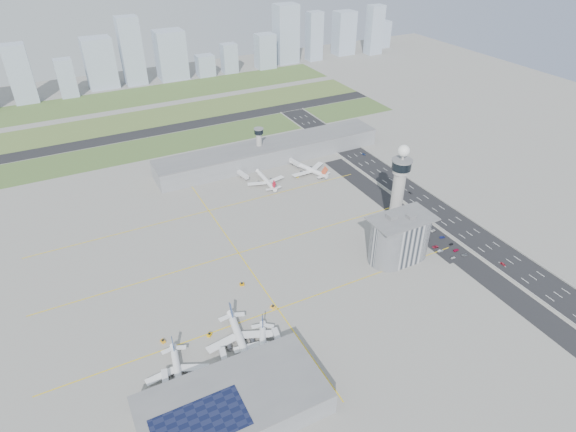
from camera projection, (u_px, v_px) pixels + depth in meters
name	position (u px, v px, depth m)	size (l,w,h in m)	color
ground	(312.00, 261.00, 315.92)	(1000.00, 1000.00, 0.00)	gray
grass_strip_0	(183.00, 141.00, 476.35)	(480.00, 50.00, 0.08)	#49632F
grass_strip_1	(163.00, 117.00, 532.39)	(480.00, 60.00, 0.08)	#566D33
grass_strip_2	(146.00, 95.00, 592.17)	(480.00, 70.00, 0.08)	#526931
runway	(172.00, 128.00, 503.98)	(480.00, 22.00, 0.10)	black
highway	(446.00, 217.00, 360.05)	(28.00, 500.00, 0.10)	black
barrier_left	(431.00, 221.00, 354.38)	(0.60, 500.00, 1.20)	#9E9E99
barrier_right	(460.00, 212.00, 365.13)	(0.60, 500.00, 1.20)	#9E9E99
landside_road	(429.00, 233.00, 342.99)	(18.00, 260.00, 0.08)	black
parking_lot	(438.00, 242.00, 333.25)	(20.00, 44.00, 0.10)	black
taxiway_line_h_0	(278.00, 309.00, 278.15)	(260.00, 0.60, 0.01)	yellow
taxiway_line_h_1	(239.00, 253.00, 322.98)	(260.00, 0.60, 0.01)	yellow
taxiway_line_h_2	(209.00, 211.00, 367.81)	(260.00, 0.60, 0.01)	yellow
taxiway_line_v	(239.00, 253.00, 322.98)	(0.60, 260.00, 0.01)	yellow
control_tower	(399.00, 185.00, 330.54)	(14.00, 14.00, 64.50)	#ADAAA5
secondary_tower	(259.00, 142.00, 429.33)	(8.60, 8.60, 31.90)	#ADAAA5
admin_building	(400.00, 238.00, 311.15)	(42.00, 24.00, 33.50)	#B2B2B7
terminal_pier	(270.00, 152.00, 437.58)	(210.00, 32.00, 15.80)	gray
near_terminal	(233.00, 405.00, 217.34)	(84.00, 42.00, 13.00)	gray
airplane_near_a	(177.00, 370.00, 234.95)	(37.35, 31.75, 10.46)	white
airplane_near_b	(240.00, 337.00, 252.21)	(43.10, 36.64, 12.07)	white
airplane_near_c	(263.00, 345.00, 248.51)	(36.28, 30.84, 10.16)	white
airplane_far_a	(266.00, 177.00, 401.46)	(38.93, 33.09, 10.90)	white
airplane_far_b	(308.00, 166.00, 417.92)	(43.42, 36.91, 12.16)	white
jet_bridge_near_0	(167.00, 396.00, 225.41)	(14.00, 3.00, 5.70)	silver
jet_bridge_near_1	(227.00, 372.00, 236.93)	(14.00, 3.00, 5.70)	silver
jet_bridge_near_2	(282.00, 351.00, 248.45)	(14.00, 3.00, 5.70)	silver
jet_bridge_far_0	(239.00, 173.00, 413.78)	(14.00, 3.00, 5.70)	silver
jet_bridge_far_1	(290.00, 161.00, 432.98)	(14.00, 3.00, 5.70)	silver
tug_0	(163.00, 341.00, 256.64)	(1.91, 2.78, 1.62)	orange
tug_1	(209.00, 334.00, 260.51)	(1.95, 2.84, 1.65)	#EAA904
tug_2	(273.00, 307.00, 278.38)	(2.01, 2.93, 1.70)	#FEAB2A
tug_3	(242.00, 284.00, 295.29)	(1.95, 2.84, 1.65)	#D48B04
tug_4	(265.00, 180.00, 406.73)	(2.09, 3.04, 1.77)	gold
tug_5	(297.00, 176.00, 412.94)	(1.98, 2.88, 1.67)	gold
car_lot_0	(453.00, 258.00, 317.80)	(1.35, 3.35, 1.14)	silver
car_lot_1	(440.00, 251.00, 324.17)	(1.40, 4.00, 1.32)	#99A2AB
car_lot_2	(435.00, 247.00, 327.97)	(2.11, 4.57, 1.27)	#AF2642
car_lot_3	(427.00, 240.00, 334.69)	(1.67, 4.10, 1.19)	black
car_lot_4	(425.00, 238.00, 337.03)	(1.50, 3.72, 1.27)	navy
car_lot_5	(418.00, 231.00, 343.35)	(1.38, 3.95, 1.30)	white
car_lot_6	(465.00, 255.00, 320.40)	(1.96, 4.25, 1.18)	gray
car_lot_7	(456.00, 250.00, 324.74)	(1.79, 4.40, 1.28)	#AF0835
car_lot_8	(451.00, 244.00, 330.63)	(1.39, 3.46, 1.18)	black
car_lot_9	(442.00, 237.00, 337.30)	(1.40, 4.00, 1.32)	#101854
car_lot_10	(433.00, 231.00, 344.34)	(1.97, 4.26, 1.19)	white
car_lot_11	(430.00, 229.00, 345.82)	(1.79, 4.41, 1.28)	slate
car_hw_0	(503.00, 264.00, 312.10)	(1.52, 3.78, 1.29)	#B42638
car_hw_1	(410.00, 193.00, 389.76)	(1.23, 3.54, 1.17)	black
car_hw_2	(364.00, 154.00, 450.43)	(1.87, 4.07, 1.13)	navy
car_hw_4	(318.00, 134.00, 490.49)	(1.38, 3.43, 1.17)	#A4A5A8
skyline_bldg_5	(20.00, 74.00, 553.73)	(25.49, 20.39, 66.89)	#9EADC1
skyline_bldg_6	(66.00, 78.00, 576.50)	(20.04, 16.03, 45.20)	#9EADC1
skyline_bldg_7	(100.00, 63.00, 602.95)	(35.76, 28.61, 61.22)	#9EADC1
skyline_bldg_8	(131.00, 51.00, 608.32)	(26.33, 21.06, 83.39)	#9EADC1
skyline_bldg_9	(171.00, 55.00, 633.74)	(36.96, 29.57, 62.11)	#9EADC1
skyline_bldg_10	(205.00, 66.00, 653.11)	(23.01, 18.41, 27.75)	#9EADC1
skyline_bldg_11	(229.00, 58.00, 663.25)	(20.22, 16.18, 38.97)	#9EADC1
skyline_bldg_12	(265.00, 51.00, 680.26)	(26.14, 20.92, 46.89)	#9EADC1
skyline_bldg_13	(286.00, 34.00, 694.93)	(32.26, 25.81, 81.20)	#9EADC1
skyline_bldg_14	(314.00, 36.00, 709.85)	(21.59, 17.28, 68.75)	#9EADC1
skyline_bldg_15	(344.00, 33.00, 740.44)	(30.25, 24.20, 63.40)	#9EADC1
skyline_bldg_16	(374.00, 30.00, 739.98)	(23.04, 18.43, 71.56)	#9EADC1
skyline_bldg_17	(382.00, 34.00, 782.70)	(22.64, 18.11, 41.06)	#9EADC1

